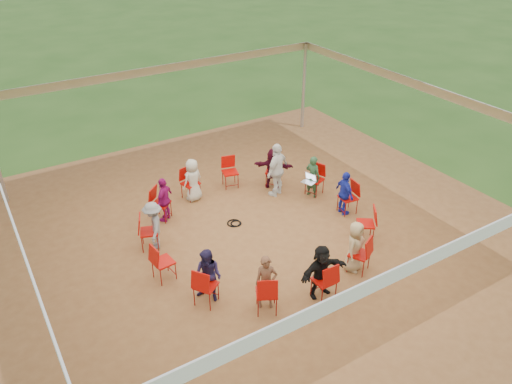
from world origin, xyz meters
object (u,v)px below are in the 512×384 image
chair_1 (273,171)px  person_seated_4 (154,226)px  person_seated_6 (266,283)px  person_seated_7 (321,271)px  chair_5 (149,232)px  person_seated_8 (355,246)px  chair_10 (359,254)px  cable_coil (235,223)px  chair_3 (190,184)px  standing_person (277,170)px  person_seated_0 (313,176)px  chair_8 (267,293)px  chair_6 (163,262)px  chair_0 (315,180)px  chair_4 (161,204)px  chair_11 (366,224)px  person_seated_5 (208,276)px  chair_12 (348,198)px  person_seated_9 (345,193)px  laptop (310,179)px  chair_7 (206,286)px  chair_9 (324,281)px  person_seated_3 (165,199)px  person_seated_2 (193,180)px  person_seated_1 (273,168)px  chair_2 (230,173)px

chair_1 → person_seated_4: 4.16m
person_seated_6 → person_seated_7: (1.14, -0.29, 0.00)m
chair_5 → person_seated_8: bearing=69.7°
chair_10 → cable_coil: size_ratio=2.00×
chair_3 → standing_person: 2.40m
person_seated_0 → person_seated_7: 4.05m
chair_8 → cable_coil: 3.22m
person_seated_7 → standing_person: size_ratio=0.78×
cable_coil → chair_3: bearing=102.2°
person_seated_6 → chair_6: bearing=154.9°
chair_0 → chair_4: size_ratio=1.00×
chair_0 → chair_11: same height
person_seated_8 → person_seated_7: bearing=166.2°
chair_11 → person_seated_8: (-0.98, -0.71, 0.16)m
chair_4 → person_seated_5: size_ratio=0.74×
chair_1 → chair_10: size_ratio=1.00×
cable_coil → chair_1: bearing=31.1°
person_seated_0 → chair_10: bearing=140.0°
chair_5 → cable_coil: chair_5 is taller
person_seated_0 → person_seated_4: size_ratio=1.00×
chair_5 → chair_12: (4.97, -1.25, 0.00)m
person_seated_9 → chair_11: bearing=171.7°
chair_5 → laptop: 4.58m
person_seated_0 → person_seated_8: bearing=138.5°
chair_5 → chair_11: size_ratio=1.00×
chair_7 → chair_6: bearing=166.2°
chair_11 → person_seated_4: (-4.42, 2.36, 0.16)m
chair_4 → chair_9: same height
person_seated_3 → person_seated_4: 1.18m
chair_3 → person_seated_6: bearing=69.7°
chair_3 → chair_8: bearing=69.2°
chair_6 → person_seated_5: person_seated_5 is taller
chair_0 → person_seated_4: bearing=69.7°
chair_9 → chair_3: bearing=96.9°
chair_1 → person_seated_7: size_ratio=0.74×
chair_5 → chair_9: (2.40, -3.51, 0.00)m
person_seated_2 → standing_person: standing_person is taller
chair_8 → person_seated_1: bearing=83.2°
person_seated_7 → cable_coil: 3.27m
chair_6 → cable_coil: chair_6 is taller
chair_1 → chair_4: (-3.43, 0.02, 0.00)m
chair_1 → person_seated_7: person_seated_7 is taller
chair_7 → chair_10: size_ratio=1.00×
person_seated_9 → laptop: 1.15m
chair_1 → person_seated_5: bearing=83.2°
chair_5 → person_seated_8: (3.55, -3.11, 0.16)m
person_seated_7 → chair_4: bearing=111.3°
chair_2 → person_seated_2: bearing=19.4°
person_seated_5 → chair_1: bearing=97.1°
standing_person → person_seated_9: bearing=93.8°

